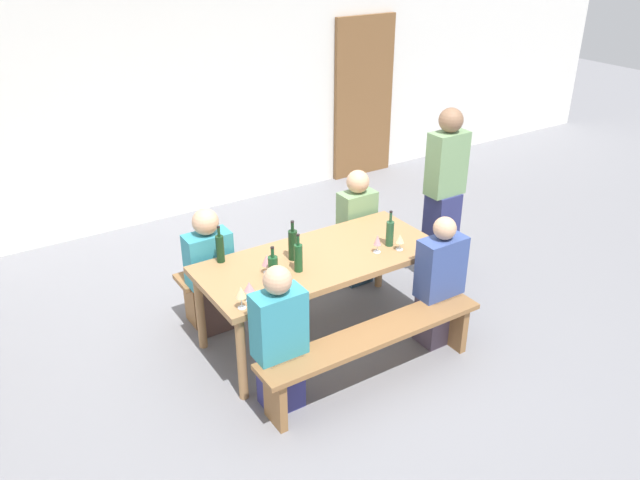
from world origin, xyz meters
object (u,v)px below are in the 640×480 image
object	(u,v)px
bench_far	(277,263)
seated_guest_far_0	(210,273)
wine_glass_4	(249,287)
wine_bottle_2	(390,233)
wine_glass_1	(378,241)
seated_guest_far_1	(356,229)
wine_bottle_0	(220,248)
wine_bottle_3	(298,257)
seated_guest_near_1	(439,285)
wine_glass_0	(400,239)
seated_guest_near_0	(280,342)
wine_bottle_1	(293,244)
wine_glass_3	(241,293)
tasting_table	(320,265)
standing_host	(444,199)
bench_near	(373,343)
wine_glass_2	(267,260)
wine_bottle_4	(273,268)
wooden_door	(364,98)

from	to	relation	value
bench_far	seated_guest_far_0	size ratio (longest dim) A/B	1.68
wine_glass_4	wine_bottle_2	bearing A→B (deg)	6.20
wine_glass_1	seated_guest_far_1	xyz separation A→B (m)	(0.35, 0.77, -0.30)
wine_bottle_0	seated_guest_far_1	bearing A→B (deg)	8.77
wine_bottle_3	seated_guest_near_1	distance (m)	1.19
wine_glass_0	seated_guest_near_0	distance (m)	1.40
wine_bottle_1	wine_glass_3	bearing A→B (deg)	-147.33
bench_far	wine_glass_4	distance (m)	1.38
tasting_table	seated_guest_near_0	world-z (taller)	seated_guest_near_0
wine_bottle_1	wine_bottle_2	distance (m)	0.82
bench_far	seated_guest_near_0	bearing A→B (deg)	-118.25
seated_guest_near_1	seated_guest_far_0	xyz separation A→B (m)	(-1.48, 1.17, 0.00)
seated_guest_near_0	standing_host	size ratio (longest dim) A/B	0.67
bench_near	wine_glass_2	size ratio (longest dim) A/B	12.10
tasting_table	wine_bottle_3	world-z (taller)	wine_bottle_3
wine_bottle_1	wine_bottle_4	distance (m)	0.37
wine_bottle_2	wine_glass_4	size ratio (longest dim) A/B	2.01
bench_far	wine_glass_1	distance (m)	1.13
wine_glass_1	standing_host	xyz separation A→B (m)	(1.05, 0.37, -0.01)
seated_guest_near_0	wooden_door	bearing A→B (deg)	-42.94
wine_glass_2	wine_glass_4	world-z (taller)	same
wine_glass_3	seated_guest_near_0	distance (m)	0.44
wine_glass_3	wine_glass_4	world-z (taller)	wine_glass_3
wine_glass_1	seated_guest_far_1	bearing A→B (deg)	65.42
wine_glass_2	wine_glass_4	xyz separation A→B (m)	(-0.30, -0.29, 0.01)
bench_far	wine_glass_0	xyz separation A→B (m)	(0.61, -0.98, 0.49)
bench_far	wine_bottle_1	distance (m)	0.86
wine_glass_1	wine_glass_4	xyz separation A→B (m)	(-1.21, -0.10, 0.01)
wine_bottle_2	wine_bottle_1	bearing A→B (deg)	164.15
wooden_door	wine_glass_3	size ratio (longest dim) A/B	12.01
wine_bottle_0	wine_bottle_1	size ratio (longest dim) A/B	0.93
seated_guest_far_0	wine_bottle_0	bearing A→B (deg)	2.97
bench_far	wine_glass_1	bearing A→B (deg)	-64.88
seated_guest_far_1	wine_glass_4	bearing A→B (deg)	-60.73
wooden_door	tasting_table	distance (m)	3.92
wine_bottle_3	seated_guest_near_1	bearing A→B (deg)	-25.05
seated_guest_far_0	wine_glass_0	bearing A→B (deg)	57.88
wooden_door	wine_glass_4	distance (m)	4.65
wine_bottle_1	wine_glass_4	bearing A→B (deg)	-146.99
bench_far	wine_bottle_0	size ratio (longest dim) A/B	6.07
wine_glass_3	standing_host	xyz separation A→B (m)	(2.35, 0.53, -0.03)
tasting_table	seated_guest_near_0	bearing A→B (deg)	-140.49
wine_glass_0	seated_guest_near_1	xyz separation A→B (m)	(0.16, -0.34, -0.32)
seated_guest_near_0	standing_host	world-z (taller)	standing_host
bench_near	wine_bottle_1	bearing A→B (deg)	103.78
standing_host	wine_glass_1	bearing A→B (deg)	19.49
bench_near	wine_glass_2	xyz separation A→B (m)	(-0.48, 0.74, 0.50)
wine_bottle_1	wine_glass_2	world-z (taller)	wine_bottle_1
wine_glass_0	wine_bottle_0	bearing A→B (deg)	155.34
wine_bottle_3	seated_guest_far_0	bearing A→B (deg)	123.34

